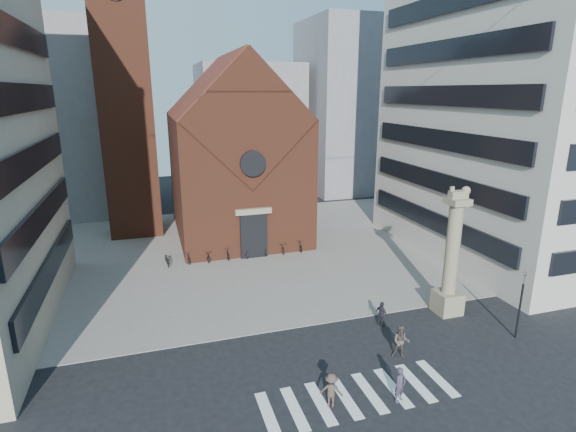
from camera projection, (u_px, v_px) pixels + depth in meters
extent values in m
plane|color=black|center=(324.00, 363.00, 24.61)|extent=(120.00, 120.00, 0.00)
cube|color=gray|center=(249.00, 249.00, 42.07)|extent=(46.00, 30.00, 0.05)
cube|color=brown|center=(235.00, 176.00, 45.97)|extent=(12.00, 16.00, 12.00)
cube|color=brown|center=(232.00, 115.00, 44.72)|extent=(12.00, 15.40, 12.00)
cube|color=brown|center=(251.00, 121.00, 37.04)|extent=(11.76, 0.50, 11.76)
cylinder|color=black|center=(253.00, 164.00, 37.57)|extent=(2.20, 0.30, 2.20)
cube|color=black|center=(254.00, 236.00, 39.56)|extent=(2.40, 0.30, 4.00)
cube|color=gray|center=(253.00, 211.00, 38.89)|extent=(3.20, 0.40, 0.50)
cube|color=brown|center=(124.00, 84.00, 43.43)|extent=(5.00, 5.00, 30.00)
cube|color=#B6AFA5|center=(538.00, 71.00, 38.19)|extent=(18.00, 22.00, 32.00)
cube|color=gray|center=(41.00, 121.00, 52.68)|extent=(16.00, 14.00, 22.00)
cube|color=gray|center=(249.00, 129.00, 65.26)|extent=(14.00, 12.00, 18.00)
cube|color=gray|center=(359.00, 107.00, 66.28)|extent=(16.00, 14.00, 24.00)
cube|color=gray|center=(447.00, 302.00, 30.03)|extent=(1.60, 1.60, 1.50)
cylinder|color=gray|center=(453.00, 249.00, 29.01)|extent=(0.90, 0.90, 6.00)
cube|color=gray|center=(458.00, 201.00, 28.15)|extent=(1.30, 1.30, 0.40)
cube|color=gray|center=(458.00, 195.00, 28.04)|extent=(1.20, 0.50, 0.55)
sphere|color=gray|center=(466.00, 191.00, 28.13)|extent=(0.56, 0.56, 0.56)
cube|color=gray|center=(452.00, 189.00, 27.79)|extent=(0.25, 0.15, 0.35)
cylinder|color=black|center=(519.00, 311.00, 26.65)|extent=(0.12, 0.12, 3.50)
imported|color=black|center=(524.00, 278.00, 26.07)|extent=(0.13, 0.16, 0.80)
imported|color=#393347|center=(400.00, 385.00, 21.36)|extent=(0.77, 0.65, 1.79)
imported|color=#4C433D|center=(401.00, 342.00, 24.91)|extent=(1.17, 1.10, 1.92)
imported|color=#28272F|center=(382.00, 314.00, 28.26)|extent=(0.66, 1.04, 1.65)
imported|color=#493731|center=(331.00, 390.00, 21.05)|extent=(1.27, 1.10, 1.70)
imported|color=black|center=(167.00, 259.00, 38.19)|extent=(0.87, 2.02, 1.03)
imported|color=black|center=(187.00, 256.00, 38.66)|extent=(0.72, 1.95, 1.15)
imported|color=black|center=(207.00, 255.00, 39.15)|extent=(0.87, 2.02, 1.03)
imported|color=black|center=(226.00, 252.00, 39.62)|extent=(0.72, 1.95, 1.15)
imported|color=black|center=(245.00, 251.00, 40.12)|extent=(0.87, 2.02, 1.03)
imported|color=black|center=(263.00, 248.00, 40.58)|extent=(0.72, 1.95, 1.15)
imported|color=black|center=(281.00, 247.00, 41.08)|extent=(0.87, 2.02, 1.03)
imported|color=black|center=(298.00, 245.00, 41.55)|extent=(0.72, 1.95, 1.15)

